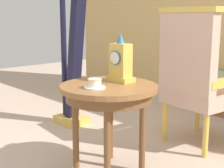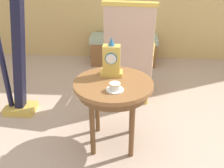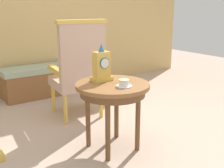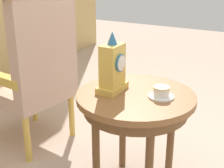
% 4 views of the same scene
% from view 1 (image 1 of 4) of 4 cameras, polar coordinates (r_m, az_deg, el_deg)
% --- Properties ---
extents(side_table, '(0.66, 0.66, 0.62)m').
position_cam_1_polar(side_table, '(2.22, -0.55, -2.12)').
color(side_table, brown).
rests_on(side_table, ground).
extents(teacup_left, '(0.14, 0.14, 0.06)m').
position_cam_1_polar(teacup_left, '(2.09, -3.01, 0.01)').
color(teacup_left, white).
rests_on(teacup_left, side_table).
extents(mantel_clock, '(0.19, 0.11, 0.34)m').
position_cam_1_polar(mantel_clock, '(2.29, 1.46, 3.75)').
color(mantel_clock, gold).
rests_on(mantel_clock, side_table).
extents(armchair, '(0.60, 0.59, 1.14)m').
position_cam_1_polar(armchair, '(2.77, 14.26, 1.31)').
color(armchair, '#CCA893').
rests_on(armchair, ground).
extents(harp, '(0.40, 0.24, 1.70)m').
position_cam_1_polar(harp, '(3.25, -6.94, 4.65)').
color(harp, gold).
rests_on(harp, ground).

